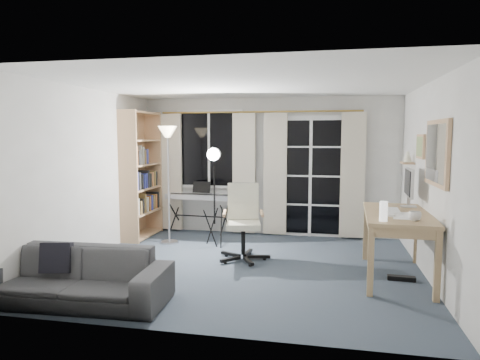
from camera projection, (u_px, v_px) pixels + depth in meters
name	position (u px, v px, depth m)	size (l,w,h in m)	color
floor	(247.00, 268.00, 5.70)	(4.50, 4.00, 0.02)	#333E4B
window	(209.00, 149.00, 7.67)	(1.20, 0.08, 1.40)	white
french_door	(310.00, 177.00, 7.37)	(1.32, 0.09, 2.11)	white
curtains	(259.00, 173.00, 7.45)	(3.60, 0.07, 2.13)	gold
bookshelf	(138.00, 178.00, 7.29)	(0.36, 1.01, 2.16)	tan
torchiere_lamp	(168.00, 149.00, 6.80)	(0.40, 0.40, 1.89)	#B2B2B7
keyboard_piano	(200.00, 197.00, 7.51)	(1.22, 0.63, 0.87)	black
studio_light	(214.00, 166.00, 6.59)	(0.31, 0.32, 1.60)	black
office_chair	(243.00, 214.00, 6.08)	(0.74, 0.73, 1.07)	black
desk	(397.00, 221.00, 5.20)	(0.83, 1.55, 0.81)	#A47C54
monitor	(409.00, 184.00, 5.56)	(0.20, 0.59, 0.51)	silver
desk_clutter	(394.00, 231.00, 4.99)	(0.50, 0.92, 1.03)	white
mug	(415.00, 215.00, 4.68)	(0.13, 0.11, 0.13)	silver
wall_mirror	(437.00, 153.00, 4.76)	(0.04, 0.94, 0.74)	tan
framed_print	(420.00, 147.00, 5.63)	(0.03, 0.42, 0.32)	tan
wall_shelf	(407.00, 159.00, 6.15)	(0.16, 0.30, 0.18)	tan
sofa	(76.00, 267.00, 4.45)	(1.94, 0.64, 0.75)	#303133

